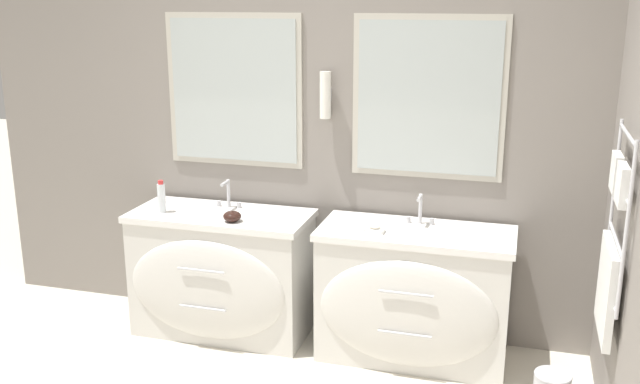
% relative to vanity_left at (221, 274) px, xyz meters
% --- Properties ---
extents(wall_back, '(4.83, 0.15, 2.60)m').
position_rel_vanity_left_xyz_m(wall_back, '(0.65, 0.35, 0.91)').
color(wall_back, gray).
rests_on(wall_back, ground_plane).
extents(vanity_left, '(1.13, 0.58, 0.80)m').
position_rel_vanity_left_xyz_m(vanity_left, '(0.00, 0.00, 0.00)').
color(vanity_left, silver).
rests_on(vanity_left, ground_plane).
extents(vanity_right, '(1.13, 0.58, 0.80)m').
position_rel_vanity_left_xyz_m(vanity_right, '(1.23, 0.00, 0.00)').
color(vanity_right, silver).
rests_on(vanity_right, ground_plane).
extents(faucet_left, '(0.17, 0.11, 0.18)m').
position_rel_vanity_left_xyz_m(faucet_left, '(-0.00, 0.16, 0.48)').
color(faucet_left, silver).
rests_on(faucet_left, vanity_left).
extents(faucet_right, '(0.17, 0.11, 0.18)m').
position_rel_vanity_left_xyz_m(faucet_right, '(1.23, 0.16, 0.48)').
color(faucet_right, silver).
rests_on(faucet_right, vanity_right).
extents(toiletry_bottle, '(0.05, 0.05, 0.21)m').
position_rel_vanity_left_xyz_m(toiletry_bottle, '(-0.36, -0.05, 0.49)').
color(toiletry_bottle, silver).
rests_on(toiletry_bottle, vanity_left).
extents(amenity_bowl, '(0.11, 0.11, 0.07)m').
position_rel_vanity_left_xyz_m(amenity_bowl, '(0.14, -0.11, 0.43)').
color(amenity_bowl, black).
rests_on(amenity_bowl, vanity_left).
extents(soap_dish, '(0.11, 0.08, 0.04)m').
position_rel_vanity_left_xyz_m(soap_dish, '(1.01, -0.07, 0.41)').
color(soap_dish, white).
rests_on(soap_dish, vanity_right).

